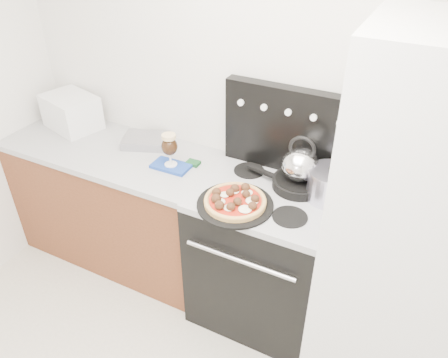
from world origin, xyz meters
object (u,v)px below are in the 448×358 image
Objects in this scene: tea_kettle at (301,162)px; stock_pot at (329,185)px; base_cabinet at (120,206)px; oven_mitt at (171,166)px; toaster_oven at (71,112)px; fridge at (403,229)px; stove_body at (264,257)px; beer_glass at (170,150)px; pizza at (235,200)px; skillet at (298,183)px; pizza_pan at (235,204)px.

stock_pot is at bearing -21.54° from tea_kettle.
oven_mitt is (0.48, -0.02, 0.48)m from base_cabinet.
tea_kettle is at bearing 4.49° from base_cabinet.
toaster_oven is at bearing 167.19° from tea_kettle.
fridge is 0.60m from tea_kettle.
stove_body is 0.87m from fridge.
beer_glass is at bearing 6.43° from toaster_oven.
oven_mitt is 0.78m from tea_kettle.
pizza is 1.13× the size of skillet.
toaster_oven is (-2.22, 0.17, 0.06)m from fridge.
base_cabinet is 1.52m from stock_pot.
tea_kettle reaches higher than toaster_oven.
oven_mitt is 1.11× the size of beer_glass.
beer_glass reaches higher than base_cabinet.
stove_body is 2.72× the size of pizza.
skillet is at bearing 4.49° from base_cabinet.
stove_body is at bearing 60.03° from pizza.
fridge is at bearing -1.59° from base_cabinet.
stove_body is 0.56m from pizza.
toaster_oven is 1.27× the size of skillet.
pizza reaches higher than skillet.
tea_kettle is (0.75, 0.12, 0.06)m from beer_glass.
pizza_pan is (0.52, -0.19, -0.10)m from beer_glass.
stove_body is at bearing -136.42° from skillet.
toaster_oven is 1.61× the size of stock_pot.
pizza reaches higher than base_cabinet.
base_cabinet is at bearing 177.06° from oven_mitt.
stove_body is 2.41× the size of toaster_oven.
beer_glass is 0.72× the size of skillet.
stove_body is at bearing -162.84° from stock_pot.
tea_kettle reaches higher than stock_pot.
stock_pot is (0.93, 0.09, -0.02)m from beer_glass.
base_cabinet is at bearing 178.41° from fridge.
stock_pot is at bearing 34.43° from pizza.
oven_mitt is at bearing 178.90° from fridge.
tea_kettle is (1.23, 0.10, 0.65)m from base_cabinet.
beer_glass reaches higher than pizza.
beer_glass is (-1.33, 0.03, 0.07)m from fridge.
base_cabinet is 6.31× the size of oven_mitt.
skillet is (1.65, -0.02, -0.07)m from toaster_oven.
stove_body is 0.64m from stock_pot.
stock_pot is at bearing 5.71° from beer_glass.
oven_mitt is at bearing 160.02° from pizza.
toaster_oven is at bearing 174.61° from stove_body.
beer_glass is at bearing -170.84° from skillet.
stove_body is 1.63m from toaster_oven.
pizza_pan is 1.40× the size of skillet.
pizza is (-0.11, -0.19, 0.52)m from stove_body.
skillet is at bearing 52.64° from pizza_pan.
oven_mitt is 0.80× the size of skillet.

